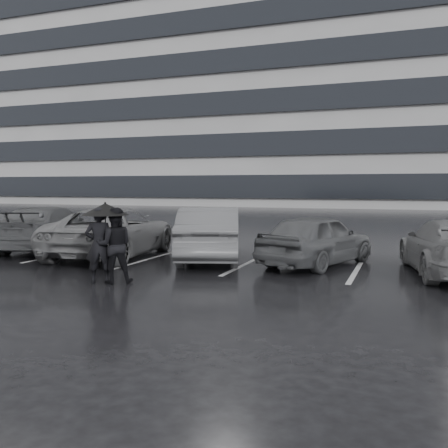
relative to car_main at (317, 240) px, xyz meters
The scene contains 10 objects.
ground 3.38m from the car_main, 135.54° to the right, with size 160.00×160.00×0.00m, color black.
office_building 53.55m from the car_main, 118.08° to the left, with size 61.00×26.00×29.00m.
car_main is the anchor object (origin of this frame).
car_west_a 2.90m from the car_main, behind, with size 1.54×4.42×1.46m, color #313134.
car_west_b 5.83m from the car_main, behind, with size 2.32×5.03×1.40m, color #464648.
car_west_c 8.53m from the car_main, behind, with size 1.93×4.75×1.38m, color black.
pedestrian_left 5.49m from the car_main, 135.02° to the right, with size 0.58×0.38×1.59m, color black.
pedestrian_right 5.21m from the car_main, 133.48° to the right, with size 0.77×0.60×1.58m, color black.
umbrella 5.41m from the car_main, 135.59° to the right, with size 1.00×1.00×1.69m.
stall_stripes 3.24m from the car_main, behind, with size 19.72×5.00×0.00m.
Camera 1 is at (4.48, -10.37, 2.02)m, focal length 40.00 mm.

